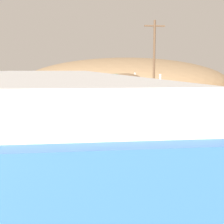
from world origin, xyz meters
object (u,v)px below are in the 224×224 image
object	(u,v)px
livestock_truck	(118,91)
bus	(31,154)
car_far	(97,86)
power_pole_mid	(154,58)

from	to	relation	value
livestock_truck	bus	size ratio (longest dim) A/B	0.97
bus	car_far	size ratio (longest dim) A/B	2.16
bus	car_far	bearing A→B (deg)	83.47
livestock_truck	bus	bearing A→B (deg)	-103.95
car_far	power_pole_mid	bearing A→B (deg)	-58.48
livestock_truck	power_pole_mid	bearing A→B (deg)	63.87
livestock_truck	power_pole_mid	xyz separation A→B (m)	(5.56, 11.34, 2.67)
bus	livestock_truck	bearing A→B (deg)	76.05
bus	power_pole_mid	distance (m)	29.04
car_far	power_pole_mid	distance (m)	10.86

